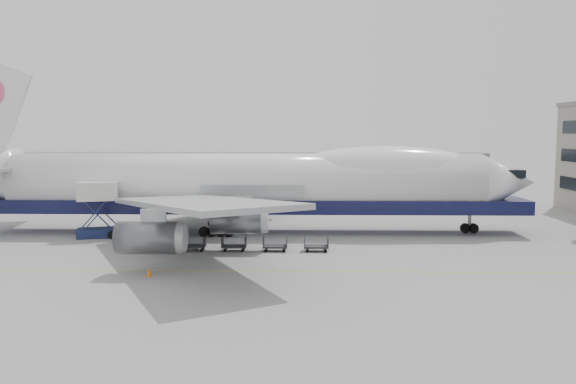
{
  "coord_description": "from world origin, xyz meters",
  "views": [
    {
      "loc": [
        6.13,
        -50.46,
        11.14
      ],
      "look_at": [
        4.81,
        6.0,
        5.2
      ],
      "focal_mm": 35.0,
      "sensor_mm": 36.0,
      "label": 1
    }
  ],
  "objects": [
    {
      "name": "ground",
      "position": [
        0.0,
        0.0,
        0.0
      ],
      "size": [
        260.0,
        260.0,
        0.0
      ],
      "primitive_type": "plane",
      "color": "gray",
      "rests_on": "ground"
    },
    {
      "name": "apron_line",
      "position": [
        0.0,
        -6.0,
        0.01
      ],
      "size": [
        60.0,
        0.15,
        0.01
      ],
      "primitive_type": "cube",
      "color": "gold",
      "rests_on": "ground"
    },
    {
      "name": "hangar",
      "position": [
        -10.0,
        70.0,
        3.5
      ],
      "size": [
        110.0,
        8.0,
        7.0
      ],
      "primitive_type": "cube",
      "color": "slate",
      "rests_on": "ground"
    },
    {
      "name": "airliner",
      "position": [
        0.64,
        12.0,
        5.62
      ],
      "size": [
        67.0,
        55.3,
        19.98
      ],
      "color": "white",
      "rests_on": "ground"
    },
    {
      "name": "catering_truck",
      "position": [
        -15.54,
        8.52,
        3.42
      ],
      "size": [
        4.89,
        3.89,
        5.99
      ],
      "rotation": [
        0.0,
        0.0,
        0.26
      ],
      "color": "#19224B",
      "rests_on": "ground"
    },
    {
      "name": "traffic_cone",
      "position": [
        -5.73,
        -7.82,
        0.3
      ],
      "size": [
        0.44,
        0.44,
        0.64
      ],
      "rotation": [
        0.0,
        0.0,
        -0.19
      ],
      "color": "orange",
      "rests_on": "ground"
    },
    {
      "name": "dolly_0",
      "position": [
        -8.03,
        1.79,
        0.53
      ],
      "size": [
        2.3,
        1.35,
        1.3
      ],
      "color": "#2D2D30",
      "rests_on": "ground"
    },
    {
      "name": "dolly_1",
      "position": [
        -4.13,
        1.79,
        0.53
      ],
      "size": [
        2.3,
        1.35,
        1.3
      ],
      "color": "#2D2D30",
      "rests_on": "ground"
    },
    {
      "name": "dolly_2",
      "position": [
        -0.22,
        1.79,
        0.53
      ],
      "size": [
        2.3,
        1.35,
        1.3
      ],
      "color": "#2D2D30",
      "rests_on": "ground"
    },
    {
      "name": "dolly_3",
      "position": [
        3.68,
        1.79,
        0.53
      ],
      "size": [
        2.3,
        1.35,
        1.3
      ],
      "color": "#2D2D30",
      "rests_on": "ground"
    },
    {
      "name": "dolly_4",
      "position": [
        7.58,
        1.79,
        0.53
      ],
      "size": [
        2.3,
        1.35,
        1.3
      ],
      "color": "#2D2D30",
      "rests_on": "ground"
    }
  ]
}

